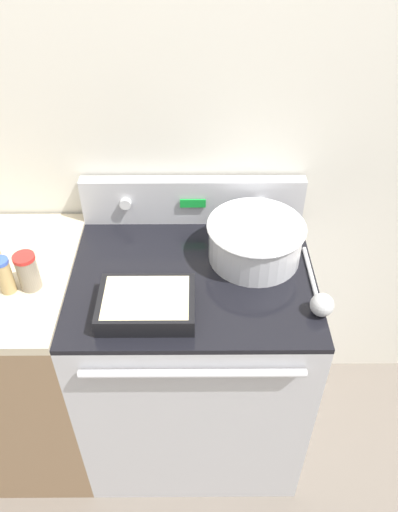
# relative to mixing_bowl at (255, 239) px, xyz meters

# --- Properties ---
(ground_plane) EXTENTS (12.00, 12.00, 0.00)m
(ground_plane) POSITION_rel_mixing_bowl_xyz_m (-0.20, -0.40, -0.98)
(ground_plane) COLOR #6B6056
(kitchen_wall) EXTENTS (8.00, 0.05, 2.50)m
(kitchen_wall) POSITION_rel_mixing_bowl_xyz_m (-0.20, 0.27, 0.27)
(kitchen_wall) COLOR silver
(kitchen_wall) RESTS_ON ground_plane
(stove_range) EXTENTS (0.78, 0.66, 0.90)m
(stove_range) POSITION_rel_mixing_bowl_xyz_m (-0.20, -0.08, -0.53)
(stove_range) COLOR #BCBCC1
(stove_range) RESTS_ON ground_plane
(control_panel) EXTENTS (0.78, 0.07, 0.17)m
(control_panel) POSITION_rel_mixing_bowl_xyz_m (-0.20, 0.21, 0.01)
(control_panel) COLOR #BCBCC1
(control_panel) RESTS_ON stove_range
(side_counter) EXTENTS (0.59, 0.63, 0.91)m
(side_counter) POSITION_rel_mixing_bowl_xyz_m (-0.89, -0.08, -0.52)
(side_counter) COLOR #896B4C
(side_counter) RESTS_ON ground_plane
(mixing_bowl) EXTENTS (0.32, 0.32, 0.13)m
(mixing_bowl) POSITION_rel_mixing_bowl_xyz_m (0.00, 0.00, 0.00)
(mixing_bowl) COLOR silver
(mixing_bowl) RESTS_ON stove_range
(casserole_dish) EXTENTS (0.28, 0.20, 0.06)m
(casserole_dish) POSITION_rel_mixing_bowl_xyz_m (-0.34, -0.25, -0.04)
(casserole_dish) COLOR black
(casserole_dish) RESTS_ON stove_range
(ladle) EXTENTS (0.07, 0.33, 0.07)m
(ladle) POSITION_rel_mixing_bowl_xyz_m (0.17, -0.24, -0.04)
(ladle) COLOR #B7B7B7
(ladle) RESTS_ON stove_range
(spice_jar_red_cap) EXTENTS (0.07, 0.07, 0.12)m
(spice_jar_red_cap) POSITION_rel_mixing_bowl_xyz_m (-0.70, -0.15, -0.00)
(spice_jar_red_cap) COLOR gray
(spice_jar_red_cap) RESTS_ON side_counter
(spice_jar_blue_cap) EXTENTS (0.05, 0.05, 0.12)m
(spice_jar_blue_cap) POSITION_rel_mixing_bowl_xyz_m (-0.77, -0.17, -0.00)
(spice_jar_blue_cap) COLOR tan
(spice_jar_blue_cap) RESTS_ON side_counter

